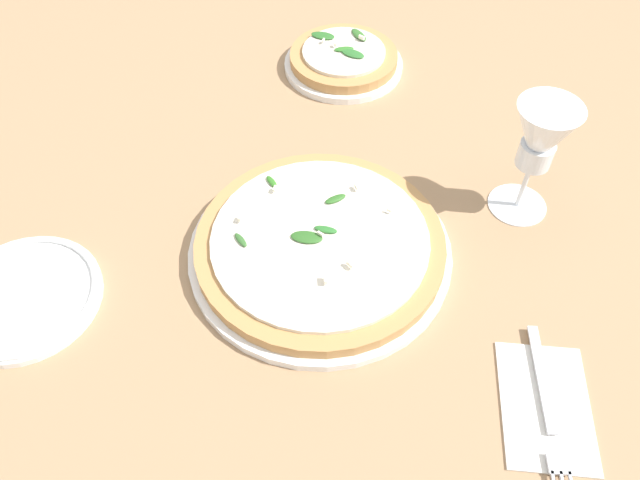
{
  "coord_description": "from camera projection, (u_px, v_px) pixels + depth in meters",
  "views": [
    {
      "loc": [
        0.52,
        -0.16,
        0.66
      ],
      "look_at": [
        0.02,
        -0.04,
        0.03
      ],
      "focal_mm": 35.0,
      "sensor_mm": 36.0,
      "label": 1
    }
  ],
  "objects": [
    {
      "name": "ground_plane",
      "position": [
        343.0,
        239.0,
        0.86
      ],
      "size": [
        6.0,
        6.0,
        0.0
      ],
      "primitive_type": "plane",
      "color": "#9E7A56"
    },
    {
      "name": "pizza_arugula_main",
      "position": [
        320.0,
        246.0,
        0.83
      ],
      "size": [
        0.35,
        0.35,
        0.05
      ],
      "color": "white",
      "rests_on": "ground_plane"
    },
    {
      "name": "pizza_personal_side",
      "position": [
        344.0,
        60.0,
        1.09
      ],
      "size": [
        0.21,
        0.21,
        0.05
      ],
      "color": "white",
      "rests_on": "ground_plane"
    },
    {
      "name": "side_plate_white",
      "position": [
        23.0,
        298.0,
        0.79
      ],
      "size": [
        0.2,
        0.2,
        0.02
      ],
      "color": "white",
      "rests_on": "ground_plane"
    },
    {
      "name": "wine_glass",
      "position": [
        538.0,
        140.0,
        0.81
      ],
      "size": [
        0.08,
        0.08,
        0.18
      ],
      "color": "white",
      "rests_on": "ground_plane"
    },
    {
      "name": "fork",
      "position": [
        548.0,
        410.0,
        0.69
      ],
      "size": [
        0.21,
        0.08,
        0.0
      ],
      "rotation": [
        0.0,
        0.0,
        -0.29
      ],
      "color": "silver",
      "rests_on": "ground_plane"
    },
    {
      "name": "napkin",
      "position": [
        546.0,
        405.0,
        0.7
      ],
      "size": [
        0.18,
        0.15,
        0.01
      ],
      "rotation": [
        0.0,
        0.0,
        -0.34
      ],
      "color": "silver",
      "rests_on": "ground_plane"
    }
  ]
}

